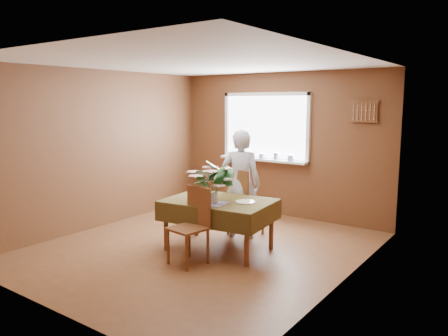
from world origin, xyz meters
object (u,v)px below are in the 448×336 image
Objects in this scene: dining_table at (219,206)px; chair_near at (193,222)px; seated_woman at (241,184)px; flower_bouquet at (214,180)px; chair_far at (242,200)px.

chair_near reaches higher than dining_table.
dining_table is at bearing 75.83° from seated_woman.
chair_near is at bearing -94.74° from flower_bouquet.
flower_bouquet reaches higher than dining_table.
flower_bouquet is at bearing 93.54° from chair_near.
chair_far is 1.00m from flower_bouquet.
flower_bouquet is (0.05, -0.18, 0.39)m from dining_table.
chair_far is at bearing 90.66° from dining_table.
chair_far is 1.27m from chair_near.
chair_far is 1.82× the size of flower_bouquet.
chair_near is 1.70× the size of flower_bouquet.
chair_near is at bearing 102.01° from chair_far.
seated_woman is (-0.09, 1.22, 0.28)m from chair_near.
chair_far is at bearing 99.00° from flower_bouquet.
chair_far is at bearing 103.08° from chair_near.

